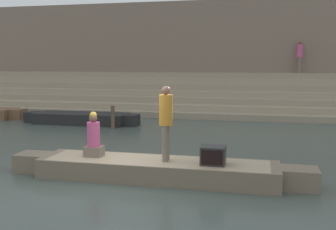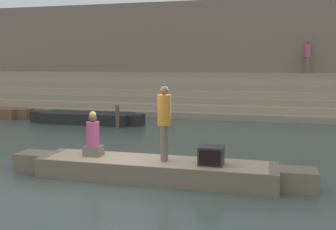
{
  "view_description": "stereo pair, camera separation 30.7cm",
  "coord_description": "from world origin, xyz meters",
  "px_view_note": "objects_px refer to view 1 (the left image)",
  "views": [
    {
      "loc": [
        3.08,
        -8.62,
        2.66
      ],
      "look_at": [
        0.84,
        1.14,
        1.35
      ],
      "focal_mm": 42.0,
      "sensor_mm": 36.0,
      "label": 1
    },
    {
      "loc": [
        3.38,
        -8.55,
        2.66
      ],
      "look_at": [
        0.84,
        1.14,
        1.35
      ],
      "focal_mm": 42.0,
      "sensor_mm": 36.0,
      "label": 2
    }
  ],
  "objects_px": {
    "person_on_steps": "(300,54)",
    "mooring_post": "(113,117)",
    "person_standing": "(166,118)",
    "tv_set": "(213,155)",
    "rowboat_main": "(156,169)",
    "person_rowing": "(94,138)",
    "moored_boat_shore": "(81,118)"
  },
  "relations": [
    {
      "from": "mooring_post",
      "to": "moored_boat_shore",
      "type": "bearing_deg",
      "value": 151.29
    },
    {
      "from": "person_standing",
      "to": "person_rowing",
      "type": "distance_m",
      "value": 1.88
    },
    {
      "from": "rowboat_main",
      "to": "moored_boat_shore",
      "type": "distance_m",
      "value": 9.18
    },
    {
      "from": "person_standing",
      "to": "person_on_steps",
      "type": "xyz_separation_m",
      "value": [
        4.17,
        14.1,
        1.72
      ]
    },
    {
      "from": "rowboat_main",
      "to": "tv_set",
      "type": "distance_m",
      "value": 1.38
    },
    {
      "from": "mooring_post",
      "to": "person_on_steps",
      "type": "height_order",
      "value": "person_on_steps"
    },
    {
      "from": "mooring_post",
      "to": "person_on_steps",
      "type": "bearing_deg",
      "value": 44.25
    },
    {
      "from": "person_standing",
      "to": "moored_boat_shore",
      "type": "bearing_deg",
      "value": 137.12
    },
    {
      "from": "person_on_steps",
      "to": "moored_boat_shore",
      "type": "bearing_deg",
      "value": 128.0
    },
    {
      "from": "tv_set",
      "to": "mooring_post",
      "type": "distance_m",
      "value": 8.06
    },
    {
      "from": "rowboat_main",
      "to": "person_on_steps",
      "type": "distance_m",
      "value": 15.05
    },
    {
      "from": "person_standing",
      "to": "tv_set",
      "type": "bearing_deg",
      "value": 6.73
    },
    {
      "from": "rowboat_main",
      "to": "tv_set",
      "type": "height_order",
      "value": "tv_set"
    },
    {
      "from": "person_standing",
      "to": "tv_set",
      "type": "height_order",
      "value": "person_standing"
    },
    {
      "from": "tv_set",
      "to": "mooring_post",
      "type": "xyz_separation_m",
      "value": [
        -4.82,
        6.46,
        -0.17
      ]
    },
    {
      "from": "rowboat_main",
      "to": "tv_set",
      "type": "xyz_separation_m",
      "value": [
        1.32,
        -0.07,
        0.41
      ]
    },
    {
      "from": "person_rowing",
      "to": "mooring_post",
      "type": "distance_m",
      "value": 6.63
    },
    {
      "from": "person_standing",
      "to": "person_on_steps",
      "type": "distance_m",
      "value": 14.81
    },
    {
      "from": "person_standing",
      "to": "person_rowing",
      "type": "relative_size",
      "value": 1.59
    },
    {
      "from": "person_on_steps",
      "to": "mooring_post",
      "type": "bearing_deg",
      "value": 138.04
    },
    {
      "from": "person_on_steps",
      "to": "person_standing",
      "type": "bearing_deg",
      "value": 167.3
    },
    {
      "from": "person_rowing",
      "to": "tv_set",
      "type": "xyz_separation_m",
      "value": [
        2.89,
        -0.14,
        -0.24
      ]
    },
    {
      "from": "mooring_post",
      "to": "rowboat_main",
      "type": "bearing_deg",
      "value": -61.26
    },
    {
      "from": "person_rowing",
      "to": "rowboat_main",
      "type": "bearing_deg",
      "value": -13.2
    },
    {
      "from": "rowboat_main",
      "to": "person_rowing",
      "type": "relative_size",
      "value": 6.58
    },
    {
      "from": "person_rowing",
      "to": "person_on_steps",
      "type": "height_order",
      "value": "person_on_steps"
    },
    {
      "from": "tv_set",
      "to": "person_standing",
      "type": "bearing_deg",
      "value": -177.24
    },
    {
      "from": "rowboat_main",
      "to": "person_standing",
      "type": "bearing_deg",
      "value": -3.56
    },
    {
      "from": "rowboat_main",
      "to": "person_standing",
      "type": "height_order",
      "value": "person_standing"
    },
    {
      "from": "person_standing",
      "to": "person_on_steps",
      "type": "bearing_deg",
      "value": 83.51
    },
    {
      "from": "mooring_post",
      "to": "person_on_steps",
      "type": "xyz_separation_m",
      "value": [
        7.91,
        7.7,
        2.69
      ]
    },
    {
      "from": "rowboat_main",
      "to": "person_rowing",
      "type": "distance_m",
      "value": 1.7
    }
  ]
}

